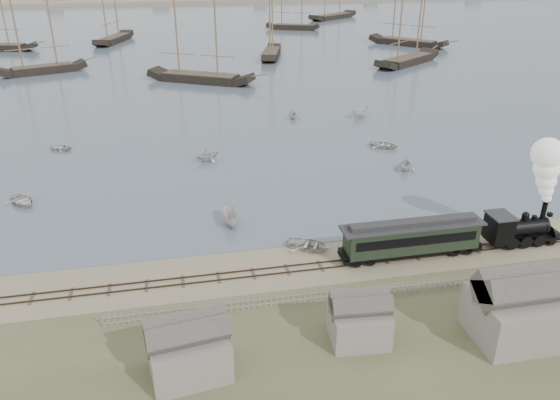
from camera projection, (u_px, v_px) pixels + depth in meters
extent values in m
plane|color=tan|center=(293.00, 257.00, 49.50)|extent=(600.00, 600.00, 0.00)
cube|color=#495A69|center=(190.00, 23.00, 200.36)|extent=(600.00, 336.00, 0.06)
cube|color=#38281E|center=(300.00, 271.00, 47.24)|extent=(120.00, 0.08, 0.12)
cube|color=#38281E|center=(297.00, 265.00, 48.13)|extent=(120.00, 0.08, 0.12)
cube|color=#43382B|center=(298.00, 268.00, 47.71)|extent=(120.00, 1.80, 0.06)
cube|color=tan|center=(181.00, 3.00, 271.37)|extent=(500.00, 20.00, 1.80)
cube|color=black|center=(523.00, 237.00, 51.41)|extent=(7.24, 2.13, 0.27)
cylinder|color=black|center=(521.00, 227.00, 50.88)|extent=(4.47, 1.60, 1.60)
cube|color=black|center=(499.00, 228.00, 50.36)|extent=(1.92, 2.34, 2.45)
cube|color=#2D2D2F|center=(501.00, 215.00, 49.82)|extent=(2.13, 2.55, 0.13)
cylinder|color=black|center=(544.00, 212.00, 50.64)|extent=(0.47, 0.47, 1.70)
sphere|color=black|center=(526.00, 215.00, 50.39)|extent=(0.68, 0.68, 0.68)
cone|color=black|center=(555.00, 234.00, 52.08)|extent=(1.49, 2.13, 2.13)
cube|color=black|center=(550.00, 215.00, 50.94)|extent=(0.37, 0.37, 0.37)
cube|color=black|center=(410.00, 250.00, 49.35)|extent=(13.08, 2.15, 0.33)
cube|color=black|center=(412.00, 237.00, 48.80)|extent=(12.15, 2.34, 2.34)
cube|color=black|center=(418.00, 241.00, 47.64)|extent=(11.21, 0.06, 0.84)
cube|color=black|center=(406.00, 229.00, 49.75)|extent=(11.21, 0.06, 0.84)
cube|color=#2D2D2F|center=(413.00, 225.00, 48.28)|extent=(13.08, 2.52, 0.17)
cube|color=#2D2D2F|center=(413.00, 222.00, 48.16)|extent=(11.68, 1.12, 0.42)
imported|color=beige|center=(309.00, 245.00, 50.69)|extent=(4.50, 4.90, 0.83)
imported|color=beige|center=(22.00, 201.00, 59.35)|extent=(4.75, 4.52, 0.80)
imported|color=beige|center=(207.00, 154.00, 71.24)|extent=(3.95, 4.18, 1.74)
imported|color=beige|center=(229.00, 217.00, 55.07)|extent=(3.77, 1.60, 1.43)
imported|color=beige|center=(384.00, 145.00, 76.02)|extent=(4.62, 4.85, 0.82)
imported|color=beige|center=(406.00, 164.00, 68.28)|extent=(4.10, 3.99, 1.64)
imported|color=beige|center=(361.00, 112.00, 89.58)|extent=(3.75, 4.14, 1.58)
imported|color=beige|center=(59.00, 147.00, 75.30)|extent=(3.63, 4.02, 0.68)
imported|color=beige|center=(293.00, 114.00, 88.81)|extent=(3.08, 2.72, 1.52)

